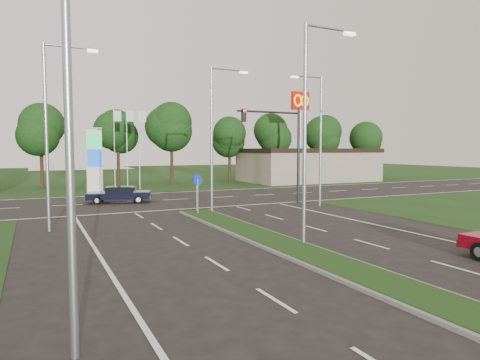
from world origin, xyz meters
name	(u,v)px	position (x,y,z in m)	size (l,w,h in m)	color
ground	(403,293)	(0.00, 0.00, 0.00)	(160.00, 160.00, 0.00)	black
verge_far	(104,177)	(0.00, 55.00, 0.00)	(160.00, 50.00, 0.02)	#1C3311
cross_road	(164,200)	(0.00, 24.00, 0.00)	(160.00, 12.00, 0.02)	black
median_kerb	(317,258)	(0.00, 4.00, 0.06)	(2.00, 26.00, 0.12)	slate
commercial_building	(308,165)	(22.00, 36.00, 2.00)	(16.00, 9.00, 4.00)	gray
streetlight_median_near	(309,122)	(1.00, 6.00, 5.08)	(2.53, 0.22, 9.00)	gray
streetlight_median_far	(214,131)	(1.00, 16.00, 5.08)	(2.53, 0.22, 9.00)	gray
streetlight_left_near	(79,89)	(-8.30, 0.00, 5.08)	(2.53, 0.22, 9.00)	gray
streetlight_left_far	(51,126)	(-8.30, 14.00, 5.08)	(2.53, 0.22, 9.00)	gray
streetlight_right_far	(318,133)	(8.80, 16.00, 5.08)	(2.53, 0.22, 9.00)	gray
traffic_signal	(283,140)	(7.19, 18.00, 4.65)	(5.10, 0.42, 7.00)	black
median_signs	(197,186)	(0.00, 16.40, 1.71)	(1.16, 1.76, 2.38)	gray
gas_pylon	(97,158)	(-3.79, 33.05, 3.20)	(5.80, 1.26, 8.00)	silver
mcdonalds_sign	(300,114)	(18.00, 31.97, 7.99)	(2.20, 0.47, 10.40)	silver
treeline_far	(124,124)	(0.10, 39.93, 6.83)	(6.00, 6.00, 9.90)	black
navy_sedan	(119,194)	(-3.41, 23.82, 0.67)	(4.84, 3.00, 1.24)	black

